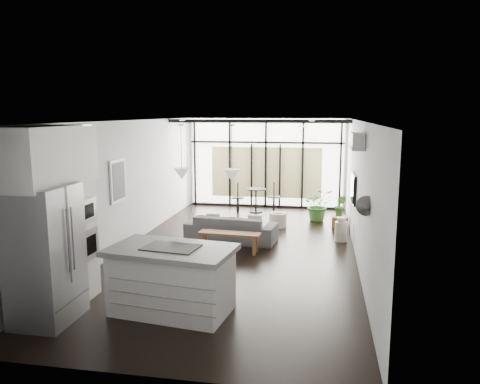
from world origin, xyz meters
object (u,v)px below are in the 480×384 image
(pouf, at_px, (278,220))
(island, at_px, (172,280))
(fridge, at_px, (45,255))
(console_bench, at_px, (230,242))
(tv, at_px, (353,188))
(sofa, at_px, (231,224))
(milk_can, at_px, (341,229))

(pouf, bearing_deg, island, -100.59)
(fridge, distance_m, console_bench, 4.29)
(pouf, height_order, tv, tv)
(island, distance_m, sofa, 4.04)
(console_bench, relative_size, pouf, 2.88)
(pouf, distance_m, milk_can, 1.96)
(milk_can, height_order, tv, tv)
(console_bench, xyz_separation_m, tv, (2.62, 1.08, 1.09))
(island, xyz_separation_m, console_bench, (0.24, 3.17, -0.29))
(sofa, height_order, milk_can, sofa)
(island, height_order, sofa, island)
(pouf, distance_m, tv, 2.52)
(sofa, height_order, tv, tv)
(console_bench, distance_m, tv, 3.03)
(milk_can, bearing_deg, console_bench, -151.69)
(island, xyz_separation_m, pouf, (1.05, 5.60, -0.32))
(sofa, bearing_deg, fridge, 75.18)
(console_bench, distance_m, pouf, 2.56)
(island, distance_m, tv, 5.19)
(tv, bearing_deg, sofa, -175.52)
(island, bearing_deg, milk_can, 67.40)
(console_bench, bearing_deg, fridge, -113.19)
(island, relative_size, sofa, 0.87)
(console_bench, relative_size, tv, 1.21)
(island, bearing_deg, pouf, 87.38)
(sofa, relative_size, console_bench, 1.57)
(console_bench, bearing_deg, tv, 26.05)
(console_bench, xyz_separation_m, milk_can, (2.39, 1.29, 0.07))
(island, height_order, fridge, fridge)
(island, relative_size, tv, 1.66)
(island, relative_size, milk_can, 3.21)
(island, height_order, tv, tv)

